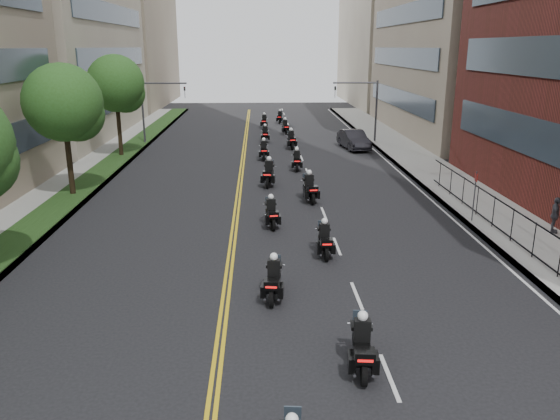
# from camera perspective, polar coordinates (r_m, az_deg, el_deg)

# --- Properties ---
(sidewalk_right) EXTENTS (4.00, 90.00, 0.15)m
(sidewalk_right) POSITION_cam_1_polar(r_m,az_deg,el_deg) (35.79, 17.78, 2.30)
(sidewalk_right) COLOR gray
(sidewalk_right) RESTS_ON ground
(sidewalk_left) EXTENTS (4.00, 90.00, 0.15)m
(sidewalk_left) POSITION_cam_1_polar(r_m,az_deg,el_deg) (35.63, -21.52, 1.86)
(sidewalk_left) COLOR gray
(sidewalk_left) RESTS_ON ground
(grass_strip) EXTENTS (2.00, 90.00, 0.04)m
(grass_strip) POSITION_cam_1_polar(r_m,az_deg,el_deg) (35.35, -20.31, 2.04)
(grass_strip) COLOR #1C3613
(grass_strip) RESTS_ON sidewalk_left
(building_right_far) EXTENTS (15.00, 28.00, 26.00)m
(building_right_far) POSITION_cam_1_polar(r_m,az_deg,el_deg) (88.40, 12.65, 19.24)
(building_right_far) COLOR gray
(building_right_far) RESTS_ON ground
(building_left_far) EXTENTS (16.00, 28.00, 26.00)m
(building_left_far) POSITION_cam_1_polar(r_m,az_deg,el_deg) (88.40, -17.53, 18.90)
(building_left_far) COLOR gray
(building_left_far) RESTS_ON ground
(iron_fence) EXTENTS (0.05, 28.00, 1.50)m
(iron_fence) POSITION_cam_1_polar(r_m,az_deg,el_deg) (23.80, 26.08, -3.64)
(iron_fence) COLOR black
(iron_fence) RESTS_ON sidewalk_right
(street_trees) EXTENTS (4.40, 38.40, 7.98)m
(street_trees) POSITION_cam_1_polar(r_m,az_deg,el_deg) (28.51, -24.85, 8.43)
(street_trees) COLOR black
(street_trees) RESTS_ON ground
(traffic_signal_right) EXTENTS (4.09, 0.20, 5.60)m
(traffic_signal_right) POSITION_cam_1_polar(r_m,az_deg,el_deg) (50.75, 8.98, 11.09)
(traffic_signal_right) COLOR #3F3F44
(traffic_signal_right) RESTS_ON ground
(traffic_signal_left) EXTENTS (4.09, 0.20, 5.60)m
(traffic_signal_left) POSITION_cam_1_polar(r_m,az_deg,el_deg) (50.66, -13.11, 10.85)
(traffic_signal_left) COLOR #3F3F44
(traffic_signal_left) RESTS_ON ground
(motorcycle_1) EXTENTS (0.63, 2.30, 1.70)m
(motorcycle_1) POSITION_cam_1_polar(r_m,az_deg,el_deg) (15.38, 8.55, -14.03)
(motorcycle_1) COLOR black
(motorcycle_1) RESTS_ON ground
(motorcycle_2) EXTENTS (0.65, 2.22, 1.64)m
(motorcycle_2) POSITION_cam_1_polar(r_m,az_deg,el_deg) (19.18, -0.68, -7.41)
(motorcycle_2) COLOR black
(motorcycle_2) RESTS_ON ground
(motorcycle_3) EXTENTS (0.50, 2.17, 1.61)m
(motorcycle_3) POSITION_cam_1_polar(r_m,az_deg,el_deg) (23.09, 4.67, -3.24)
(motorcycle_3) COLOR black
(motorcycle_3) RESTS_ON ground
(motorcycle_4) EXTENTS (0.62, 2.19, 1.61)m
(motorcycle_4) POSITION_cam_1_polar(r_m,az_deg,el_deg) (26.68, -0.91, -0.41)
(motorcycle_4) COLOR black
(motorcycle_4) RESTS_ON ground
(motorcycle_5) EXTENTS (0.73, 2.43, 1.80)m
(motorcycle_5) POSITION_cam_1_polar(r_m,az_deg,el_deg) (31.09, 3.11, 2.19)
(motorcycle_5) COLOR black
(motorcycle_5) RESTS_ON ground
(motorcycle_6) EXTENTS (0.74, 2.53, 1.87)m
(motorcycle_6) POSITION_cam_1_polar(r_m,az_deg,el_deg) (34.61, -1.17, 3.76)
(motorcycle_6) COLOR black
(motorcycle_6) RESTS_ON ground
(motorcycle_7) EXTENTS (0.52, 2.21, 1.63)m
(motorcycle_7) POSITION_cam_1_polar(r_m,az_deg,el_deg) (39.12, 1.76, 5.13)
(motorcycle_7) COLOR black
(motorcycle_7) RESTS_ON ground
(motorcycle_8) EXTENTS (0.53, 2.30, 1.70)m
(motorcycle_8) POSITION_cam_1_polar(r_m,az_deg,el_deg) (42.86, -1.70, 6.19)
(motorcycle_8) COLOR black
(motorcycle_8) RESTS_ON ground
(motorcycle_9) EXTENTS (0.64, 2.42, 1.79)m
(motorcycle_9) POSITION_cam_1_polar(r_m,az_deg,el_deg) (47.54, 1.17, 7.28)
(motorcycle_9) COLOR black
(motorcycle_9) RESTS_ON ground
(motorcycle_10) EXTENTS (0.52, 2.27, 1.68)m
(motorcycle_10) POSITION_cam_1_polar(r_m,az_deg,el_deg) (50.98, -1.56, 7.86)
(motorcycle_10) COLOR black
(motorcycle_10) RESTS_ON ground
(motorcycle_11) EXTENTS (0.63, 2.25, 1.66)m
(motorcycle_11) POSITION_cam_1_polar(r_m,az_deg,el_deg) (55.67, 0.53, 8.61)
(motorcycle_11) COLOR black
(motorcycle_11) RESTS_ON ground
(motorcycle_12) EXTENTS (0.58, 2.23, 1.64)m
(motorcycle_12) POSITION_cam_1_polar(r_m,az_deg,el_deg) (60.07, -1.65, 9.19)
(motorcycle_12) COLOR black
(motorcycle_12) RESTS_ON ground
(motorcycle_13) EXTENTS (0.65, 2.17, 1.60)m
(motorcycle_13) POSITION_cam_1_polar(r_m,az_deg,el_deg) (63.84, -0.01, 9.63)
(motorcycle_13) COLOR black
(motorcycle_13) RESTS_ON ground
(parked_sedan) EXTENTS (2.38, 5.08, 1.61)m
(parked_sedan) POSITION_cam_1_polar(r_m,az_deg,el_deg) (47.80, 7.71, 7.30)
(parked_sedan) COLOR black
(parked_sedan) RESTS_ON ground
(pedestrian_c) EXTENTS (0.81, 1.07, 1.69)m
(pedestrian_c) POSITION_cam_1_polar(r_m,az_deg,el_deg) (28.33, 26.81, -0.47)
(pedestrian_c) COLOR #3C3A42
(pedestrian_c) RESTS_ON sidewalk_right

